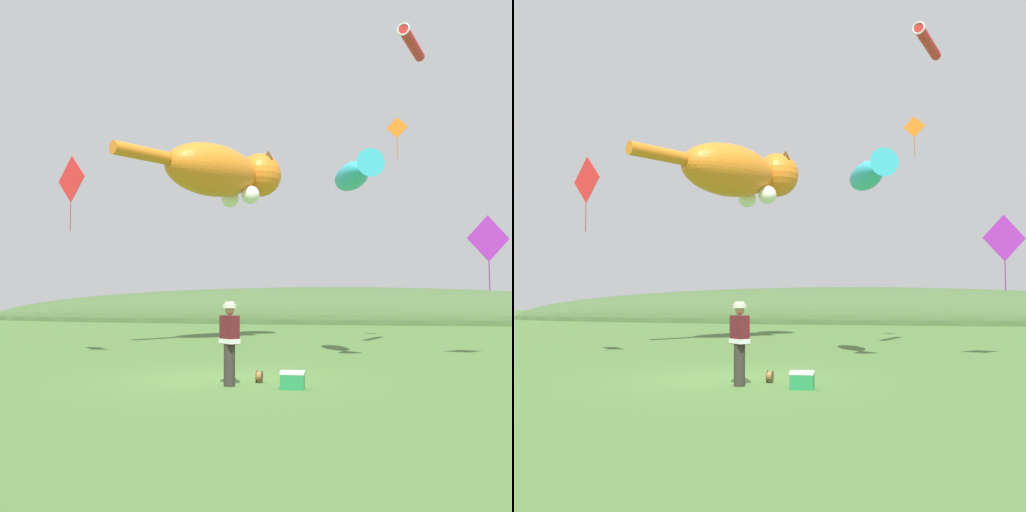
% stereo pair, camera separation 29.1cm
% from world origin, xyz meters
% --- Properties ---
extents(ground_plane, '(120.00, 120.00, 0.00)m').
position_xyz_m(ground_plane, '(0.00, 0.00, 0.00)').
color(ground_plane, '#477033').
extents(distant_hill_ridge, '(56.37, 10.60, 5.27)m').
position_xyz_m(distant_hill_ridge, '(0.00, 31.27, 0.00)').
color(distant_hill_ridge, '#426033').
rests_on(distant_hill_ridge, ground).
extents(festival_attendant, '(0.49, 0.47, 1.77)m').
position_xyz_m(festival_attendant, '(0.37, -0.95, 0.95)').
color(festival_attendant, '#332D28').
rests_on(festival_attendant, ground).
extents(kite_spool, '(0.13, 0.26, 0.26)m').
position_xyz_m(kite_spool, '(0.90, -0.33, 0.13)').
color(kite_spool, olive).
rests_on(kite_spool, ground).
extents(picnic_cooler, '(0.50, 0.35, 0.36)m').
position_xyz_m(picnic_cooler, '(1.72, -1.06, 0.18)').
color(picnic_cooler, '#268C4C').
rests_on(picnic_cooler, ground).
extents(kite_giant_cat, '(5.55, 7.39, 2.61)m').
position_xyz_m(kite_giant_cat, '(-2.76, 10.85, 7.24)').
color(kite_giant_cat, orange).
extents(kite_fish_windsock, '(1.75, 3.22, 0.96)m').
position_xyz_m(kite_fish_windsock, '(2.93, 4.92, 5.68)').
color(kite_fish_windsock, '#33B2CC').
extents(kite_tube_streamer, '(1.13, 2.50, 0.44)m').
position_xyz_m(kite_tube_streamer, '(4.92, 7.19, 10.71)').
color(kite_tube_streamer, red).
extents(kite_diamond_orange, '(0.90, 0.14, 1.81)m').
position_xyz_m(kite_diamond_orange, '(4.65, 11.90, 9.10)').
color(kite_diamond_orange, orange).
extents(kite_diamond_red, '(1.29, 0.75, 2.37)m').
position_xyz_m(kite_diamond_red, '(-5.75, 3.38, 5.53)').
color(kite_diamond_red, red).
extents(kite_diamond_violet, '(1.36, 0.54, 2.35)m').
position_xyz_m(kite_diamond_violet, '(7.00, 5.90, 3.68)').
color(kite_diamond_violet, purple).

